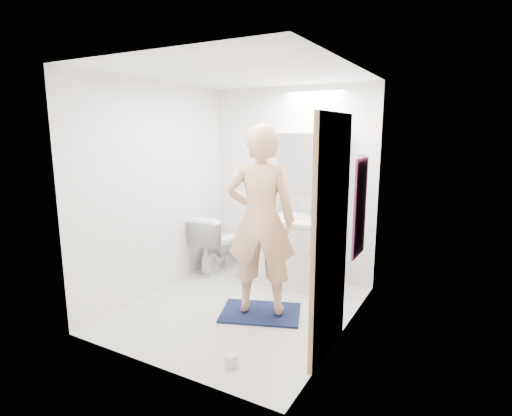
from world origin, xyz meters
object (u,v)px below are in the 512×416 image
Objects in this scene: toilet_paper_roll at (231,360)px; toothbrush_cup at (313,213)px; medicine_cabinet at (311,161)px; soap_bottle_b at (284,206)px; soap_bottle_a at (276,204)px; toilet at (217,243)px; vanity_cabinet at (290,251)px; person at (261,220)px.

toothbrush_cup is at bearing 93.40° from toilet_paper_roll.
soap_bottle_b is (-0.34, -0.03, -0.59)m from medicine_cabinet.
toilet is at bearing -160.20° from soap_bottle_a.
vanity_cabinet reaches higher than toilet_paper_roll.
person is at bearing -76.13° from soap_bottle_b.
medicine_cabinet is at bearing -167.23° from toilet.
toilet_paper_roll is at bearing -84.91° from medicine_cabinet.
toothbrush_cup is at bearing -37.23° from medicine_cabinet.
medicine_cabinet is 0.68m from soap_bottle_b.
toilet is 0.41× the size of person.
toilet_paper_roll is (0.63, -2.07, -0.89)m from soap_bottle_a.
toilet is at bearing -160.65° from soap_bottle_b.
vanity_cabinet is at bearing -129.04° from medicine_cabinet.
soap_bottle_b is 0.40m from toothbrush_cup.
person is (-0.05, -1.19, -0.51)m from medicine_cabinet.
toilet is 0.96m from soap_bottle_a.
person is 1.15m from toothbrush_cup.
toilet_paper_roll is (0.53, -2.10, -0.86)m from soap_bottle_b.
person reaches higher than soap_bottle_a.
person is at bearing -70.94° from soap_bottle_a.
toilet is at bearing -58.03° from person.
medicine_cabinet is at bearing 7.77° from soap_bottle_a.
person is 1.20m from soap_bottle_a.
toilet_paper_roll is at bearing -79.37° from vanity_cabinet.
medicine_cabinet is 0.72m from soap_bottle_a.
soap_bottle_b reaches higher than toothbrush_cup.
toilet is 3.32× the size of soap_bottle_a.
person is (1.13, -0.86, 0.60)m from toilet.
soap_bottle_a is 2.12× the size of toilet_paper_roll.
toilet is 7.04× the size of toilet_paper_roll.
toilet_paper_roll is at bearing -75.93° from soap_bottle_b.
medicine_cabinet is 3.77× the size of soap_bottle_a.
medicine_cabinet reaches higher than vanity_cabinet.
medicine_cabinet is 2.58m from toilet_paper_roll.
vanity_cabinet is at bearing -47.39° from soap_bottle_b.
toothbrush_cup is (0.24, 0.16, 0.47)m from vanity_cabinet.
toilet is at bearing 127.17° from toilet_paper_roll.
soap_bottle_b reaches higher than toilet.
vanity_cabinet reaches higher than toilet.
toothbrush_cup is at bearing 34.12° from vanity_cabinet.
soap_bottle_a is (-0.39, 1.13, -0.05)m from person.
vanity_cabinet is 1.15m from person.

